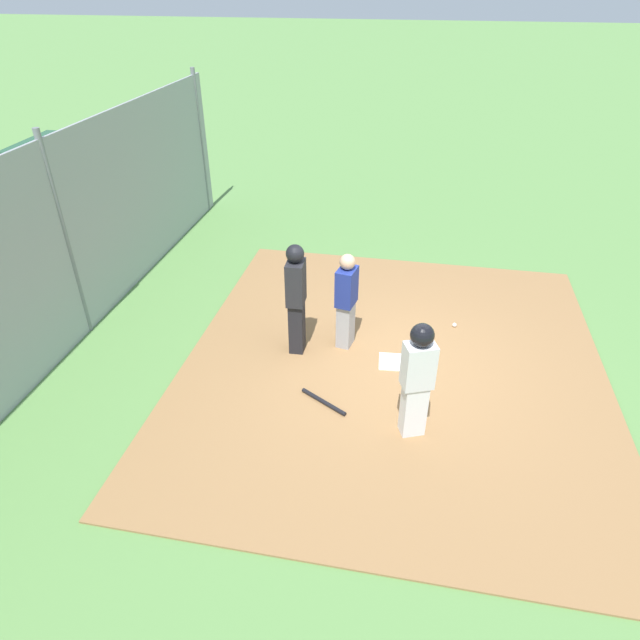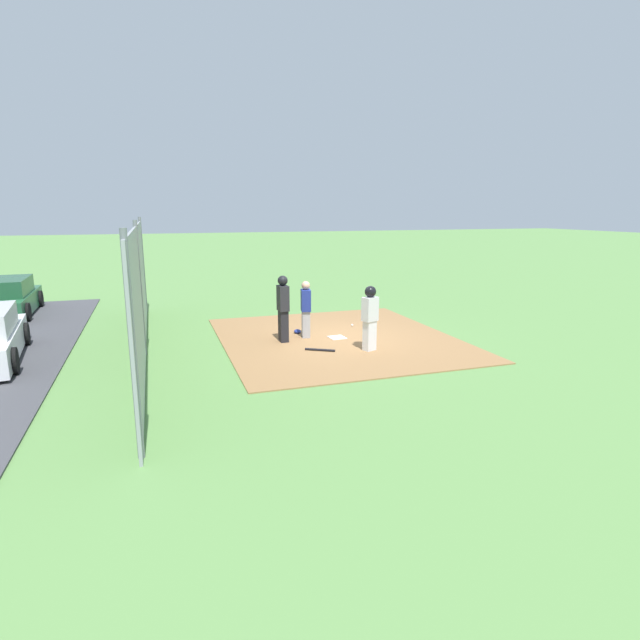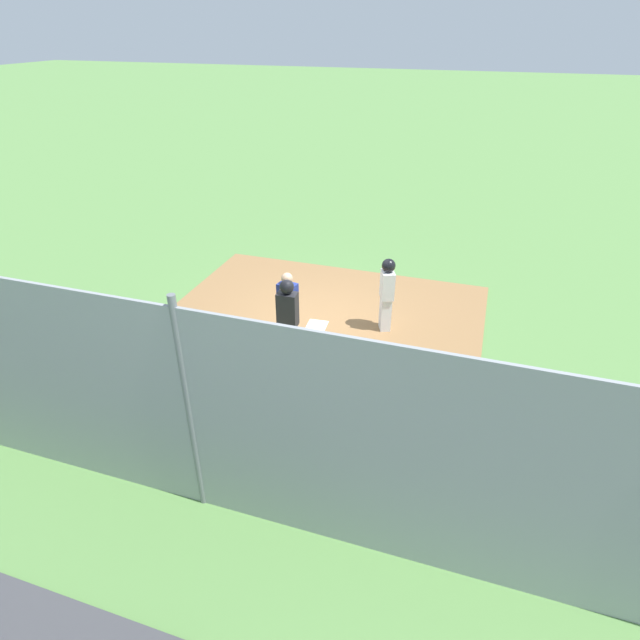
{
  "view_description": "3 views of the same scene",
  "coord_description": "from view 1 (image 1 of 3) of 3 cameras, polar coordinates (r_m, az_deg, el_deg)",
  "views": [
    {
      "loc": [
        6.97,
        0.18,
        5.2
      ],
      "look_at": [
        0.34,
        -1.1,
        0.89
      ],
      "focal_mm": 30.95,
      "sensor_mm": 36.0,
      "label": 1
    },
    {
      "loc": [
        13.04,
        -4.81,
        3.58
      ],
      "look_at": [
        0.63,
        -0.72,
        0.73
      ],
      "focal_mm": 28.34,
      "sensor_mm": 36.0,
      "label": 2
    },
    {
      "loc": [
        3.21,
        -9.59,
        6.03
      ],
      "look_at": [
        0.36,
        -0.9,
        0.73
      ],
      "focal_mm": 29.25,
      "sensor_mm": 36.0,
      "label": 3
    }
  ],
  "objects": [
    {
      "name": "umpire",
      "position": [
        8.38,
        -2.48,
        2.42
      ],
      "size": [
        0.39,
        0.28,
        1.83
      ],
      "rotation": [
        0.0,
        0.0,
        1.61
      ],
      "color": "black",
      "rests_on": "dirt_infield"
    },
    {
      "name": "home_plate",
      "position": [
        8.68,
        7.57,
        -4.31
      ],
      "size": [
        0.47,
        0.47,
        0.02
      ],
      "primitive_type": "cube",
      "rotation": [
        0.0,
        0.0,
        0.08
      ],
      "color": "white",
      "rests_on": "dirt_infield"
    },
    {
      "name": "dirt_infield",
      "position": [
        8.69,
        7.56,
        -4.44
      ],
      "size": [
        7.2,
        6.4,
        0.03
      ],
      "primitive_type": "cube",
      "color": "olive",
      "rests_on": "ground_plane"
    },
    {
      "name": "baseball_bat",
      "position": [
        7.84,
        0.37,
        -8.45
      ],
      "size": [
        0.46,
        0.71,
        0.06
      ],
      "primitive_type": "cylinder",
      "rotation": [
        0.0,
        1.57,
        4.18
      ],
      "color": "black",
      "rests_on": "dirt_infield"
    },
    {
      "name": "runner",
      "position": [
        6.93,
        10.07,
        -5.46
      ],
      "size": [
        0.38,
        0.45,
        1.68
      ],
      "rotation": [
        0.0,
        0.0,
        3.52
      ],
      "color": "silver",
      "rests_on": "dirt_infield"
    },
    {
      "name": "parked_car_green",
      "position": [
        17.32,
        -25.41,
        14.14
      ],
      "size": [
        4.27,
        2.02,
        1.28
      ],
      "rotation": [
        0.0,
        0.0,
        3.18
      ],
      "color": "#235B38",
      "rests_on": "parking_lot"
    },
    {
      "name": "backstop_fence",
      "position": [
        9.5,
        -24.72,
        7.2
      ],
      "size": [
        12.0,
        0.1,
        3.35
      ],
      "color": "#93999E",
      "rests_on": "ground_plane"
    },
    {
      "name": "catcher",
      "position": [
        8.58,
        2.73,
        2.1
      ],
      "size": [
        0.42,
        0.33,
        1.61
      ],
      "rotation": [
        0.0,
        0.0,
        1.38
      ],
      "color": "#9E9EA3",
      "rests_on": "dirt_infield"
    },
    {
      "name": "catcher_mask",
      "position": [
        9.42,
        2.4,
        -0.37
      ],
      "size": [
        0.24,
        0.2,
        0.12
      ],
      "primitive_type": "ellipsoid",
      "color": "navy",
      "rests_on": "dirt_infield"
    },
    {
      "name": "baseball",
      "position": [
        9.7,
        13.73,
        -0.5
      ],
      "size": [
        0.07,
        0.07,
        0.07
      ],
      "primitive_type": "sphere",
      "color": "white",
      "rests_on": "dirt_infield"
    },
    {
      "name": "ground_plane",
      "position": [
        8.7,
        7.56,
        -4.52
      ],
      "size": [
        140.0,
        140.0,
        0.0
      ],
      "primitive_type": "plane",
      "color": "#5B8947"
    }
  ]
}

